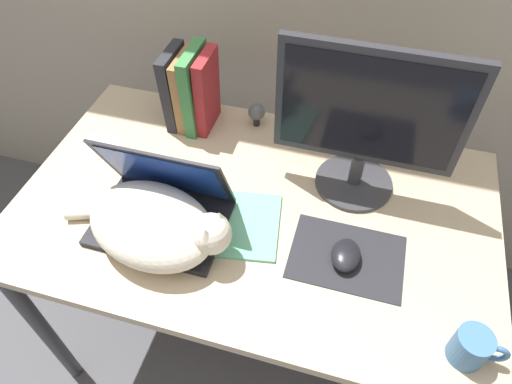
{
  "coord_description": "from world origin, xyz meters",
  "views": [
    {
      "loc": [
        0.22,
        -0.36,
        1.69
      ],
      "look_at": [
        0.02,
        0.35,
        0.85
      ],
      "focal_mm": 32.0,
      "sensor_mm": 36.0,
      "label": 1
    }
  ],
  "objects_px": {
    "cat": "(156,225)",
    "notepad": "(247,224)",
    "book_row": "(191,90)",
    "mug": "(472,347)",
    "computer_mouse": "(346,255)",
    "laptop": "(162,208)",
    "webcam": "(257,112)",
    "external_monitor": "(368,121)",
    "cd_disc": "(101,146)"
  },
  "relations": [
    {
      "from": "laptop",
      "to": "webcam",
      "type": "bearing_deg",
      "value": 73.56
    },
    {
      "from": "external_monitor",
      "to": "mug",
      "type": "relative_size",
      "value": 4.08
    },
    {
      "from": "cat",
      "to": "computer_mouse",
      "type": "bearing_deg",
      "value": 9.09
    },
    {
      "from": "external_monitor",
      "to": "cd_disc",
      "type": "distance_m",
      "value": 0.79
    },
    {
      "from": "cat",
      "to": "mug",
      "type": "relative_size",
      "value": 4.09
    },
    {
      "from": "laptop",
      "to": "book_row",
      "type": "bearing_deg",
      "value": 99.48
    },
    {
      "from": "mug",
      "to": "book_row",
      "type": "bearing_deg",
      "value": 145.72
    },
    {
      "from": "cat",
      "to": "mug",
      "type": "height_order",
      "value": "cat"
    },
    {
      "from": "external_monitor",
      "to": "computer_mouse",
      "type": "relative_size",
      "value": 4.74
    },
    {
      "from": "laptop",
      "to": "notepad",
      "type": "xyz_separation_m",
      "value": [
        0.21,
        0.04,
        -0.04
      ]
    },
    {
      "from": "external_monitor",
      "to": "book_row",
      "type": "bearing_deg",
      "value": 165.83
    },
    {
      "from": "notepad",
      "to": "webcam",
      "type": "xyz_separation_m",
      "value": [
        -0.09,
        0.39,
        0.04
      ]
    },
    {
      "from": "laptop",
      "to": "book_row",
      "type": "height_order",
      "value": "book_row"
    },
    {
      "from": "cat",
      "to": "mug",
      "type": "xyz_separation_m",
      "value": [
        0.73,
        -0.09,
        -0.03
      ]
    },
    {
      "from": "external_monitor",
      "to": "book_row",
      "type": "distance_m",
      "value": 0.55
    },
    {
      "from": "cd_disc",
      "to": "mug",
      "type": "bearing_deg",
      "value": -19.42
    },
    {
      "from": "mug",
      "to": "computer_mouse",
      "type": "bearing_deg",
      "value": 149.1
    },
    {
      "from": "laptop",
      "to": "book_row",
      "type": "distance_m",
      "value": 0.4
    },
    {
      "from": "book_row",
      "to": "mug",
      "type": "distance_m",
      "value": 0.99
    },
    {
      "from": "laptop",
      "to": "webcam",
      "type": "height_order",
      "value": "laptop"
    },
    {
      "from": "computer_mouse",
      "to": "mug",
      "type": "bearing_deg",
      "value": -30.9
    },
    {
      "from": "webcam",
      "to": "external_monitor",
      "type": "bearing_deg",
      "value": -27.42
    },
    {
      "from": "laptop",
      "to": "cd_disc",
      "type": "distance_m",
      "value": 0.36
    },
    {
      "from": "cd_disc",
      "to": "webcam",
      "type": "bearing_deg",
      "value": 27.83
    },
    {
      "from": "cat",
      "to": "computer_mouse",
      "type": "distance_m",
      "value": 0.46
    },
    {
      "from": "external_monitor",
      "to": "notepad",
      "type": "relative_size",
      "value": 1.93
    },
    {
      "from": "computer_mouse",
      "to": "book_row",
      "type": "xyz_separation_m",
      "value": [
        -0.54,
        0.39,
        0.1
      ]
    },
    {
      "from": "external_monitor",
      "to": "cd_disc",
      "type": "xyz_separation_m",
      "value": [
        -0.75,
        -0.05,
        -0.22
      ]
    },
    {
      "from": "external_monitor",
      "to": "webcam",
      "type": "bearing_deg",
      "value": 152.58
    },
    {
      "from": "cat",
      "to": "webcam",
      "type": "bearing_deg",
      "value": 77.86
    },
    {
      "from": "mug",
      "to": "cd_disc",
      "type": "xyz_separation_m",
      "value": [
        -1.04,
        0.37,
        -0.04
      ]
    },
    {
      "from": "external_monitor",
      "to": "cat",
      "type": "bearing_deg",
      "value": -143.01
    },
    {
      "from": "laptop",
      "to": "mug",
      "type": "relative_size",
      "value": 2.95
    },
    {
      "from": "cat",
      "to": "cd_disc",
      "type": "bearing_deg",
      "value": 139.06
    },
    {
      "from": "cd_disc",
      "to": "laptop",
      "type": "bearing_deg",
      "value": -34.57
    },
    {
      "from": "webcam",
      "to": "mug",
      "type": "bearing_deg",
      "value": -43.7
    },
    {
      "from": "laptop",
      "to": "cat",
      "type": "bearing_deg",
      "value": -74.56
    },
    {
      "from": "computer_mouse",
      "to": "cd_disc",
      "type": "height_order",
      "value": "computer_mouse"
    },
    {
      "from": "book_row",
      "to": "cd_disc",
      "type": "height_order",
      "value": "book_row"
    },
    {
      "from": "book_row",
      "to": "laptop",
      "type": "bearing_deg",
      "value": -80.52
    },
    {
      "from": "computer_mouse",
      "to": "webcam",
      "type": "xyz_separation_m",
      "value": [
        -0.34,
        0.43,
        0.03
      ]
    },
    {
      "from": "laptop",
      "to": "mug",
      "type": "height_order",
      "value": "laptop"
    },
    {
      "from": "webcam",
      "to": "computer_mouse",
      "type": "bearing_deg",
      "value": -51.17
    },
    {
      "from": "cat",
      "to": "notepad",
      "type": "relative_size",
      "value": 1.93
    },
    {
      "from": "cat",
      "to": "external_monitor",
      "type": "bearing_deg",
      "value": 36.99
    },
    {
      "from": "cat",
      "to": "notepad",
      "type": "xyz_separation_m",
      "value": [
        0.19,
        0.11,
        -0.06
      ]
    },
    {
      "from": "webcam",
      "to": "cd_disc",
      "type": "height_order",
      "value": "webcam"
    },
    {
      "from": "computer_mouse",
      "to": "book_row",
      "type": "distance_m",
      "value": 0.67
    },
    {
      "from": "notepad",
      "to": "cd_disc",
      "type": "bearing_deg",
      "value": 161.88
    },
    {
      "from": "cat",
      "to": "book_row",
      "type": "relative_size",
      "value": 1.81
    }
  ]
}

